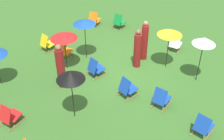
# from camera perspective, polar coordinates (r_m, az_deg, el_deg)

# --- Properties ---
(ground_plane) EXTENTS (40.00, 40.00, 0.00)m
(ground_plane) POSITION_cam_1_polar(r_m,az_deg,el_deg) (12.59, 3.39, 0.62)
(ground_plane) COLOR #386B28
(deckchair_0) EXTENTS (0.59, 0.83, 0.83)m
(deckchair_0) POSITION_cam_1_polar(r_m,az_deg,el_deg) (13.89, 12.61, 5.19)
(deckchair_0) COLOR olive
(deckchair_0) RESTS_ON ground
(deckchair_1) EXTENTS (0.64, 0.85, 0.83)m
(deckchair_1) POSITION_cam_1_polar(r_m,az_deg,el_deg) (15.97, -3.58, 10.13)
(deckchair_1) COLOR olive
(deckchair_1) RESTS_ON ground
(deckchair_2) EXTENTS (0.53, 0.79, 0.83)m
(deckchair_2) POSITION_cam_1_polar(r_m,az_deg,el_deg) (9.81, 17.90, -10.67)
(deckchair_2) COLOR olive
(deckchair_2) RESTS_ON ground
(deckchair_4) EXTENTS (0.49, 0.77, 0.83)m
(deckchair_4) POSITION_cam_1_polar(r_m,az_deg,el_deg) (10.49, 9.90, -5.62)
(deckchair_4) COLOR olive
(deckchair_4) RESTS_ON ground
(deckchair_6) EXTENTS (0.64, 0.85, 0.83)m
(deckchair_6) POSITION_cam_1_polar(r_m,az_deg,el_deg) (10.80, 3.10, -3.67)
(deckchair_6) COLOR olive
(deckchair_6) RESTS_ON ground
(deckchair_7) EXTENTS (0.56, 0.81, 0.83)m
(deckchair_7) POSITION_cam_1_polar(r_m,az_deg,el_deg) (13.97, -12.95, 5.30)
(deckchair_7) COLOR olive
(deckchair_7) RESTS_ON ground
(deckchair_8) EXTENTS (0.61, 0.84, 0.83)m
(deckchair_8) POSITION_cam_1_polar(r_m,az_deg,el_deg) (11.87, -3.36, 0.39)
(deckchair_8) COLOR olive
(deckchair_8) RESTS_ON ground
(deckchair_9) EXTENTS (0.55, 0.80, 0.83)m
(deckchair_9) POSITION_cam_1_polar(r_m,az_deg,el_deg) (13.20, -9.60, 3.86)
(deckchair_9) COLOR olive
(deckchair_9) RESTS_ON ground
(deckchair_10) EXTENTS (0.49, 0.77, 0.83)m
(deckchair_10) POSITION_cam_1_polar(r_m,az_deg,el_deg) (15.68, 1.45, 9.67)
(deckchair_10) COLOR olive
(deckchair_10) RESTS_ON ground
(deckchair_11) EXTENTS (0.56, 0.81, 0.83)m
(deckchair_11) POSITION_cam_1_polar(r_m,az_deg,el_deg) (10.28, -19.93, -8.66)
(deckchair_11) COLOR olive
(deckchair_11) RESTS_ON ground
(umbrella_0) EXTENTS (0.95, 0.95, 1.96)m
(umbrella_0) POSITION_cam_1_polar(r_m,az_deg,el_deg) (9.12, -8.37, -1.08)
(umbrella_0) COLOR black
(umbrella_0) RESTS_ON ground
(umbrella_1) EXTENTS (1.14, 1.14, 1.71)m
(umbrella_1) POSITION_cam_1_polar(r_m,az_deg,el_deg) (11.84, -9.69, 6.77)
(umbrella_1) COLOR black
(umbrella_1) RESTS_ON ground
(umbrella_2) EXTENTS (1.00, 1.00, 1.92)m
(umbrella_2) POSITION_cam_1_polar(r_m,az_deg,el_deg) (12.37, -5.58, 9.55)
(umbrella_2) COLOR black
(umbrella_2) RESTS_ON ground
(umbrella_3) EXTENTS (0.90, 0.90, 2.00)m
(umbrella_3) POSITION_cam_1_polar(r_m,az_deg,el_deg) (11.33, 18.07, 5.59)
(umbrella_3) COLOR black
(umbrella_3) RESTS_ON ground
(umbrella_5) EXTENTS (1.03, 1.03, 1.84)m
(umbrella_5) POSITION_cam_1_polar(r_m,az_deg,el_deg) (11.95, 11.59, 7.47)
(umbrella_5) COLOR black
(umbrella_5) RESTS_ON ground
(person_0) EXTENTS (0.43, 0.43, 1.89)m
(person_0) POSITION_cam_1_polar(r_m,az_deg,el_deg) (12.76, 6.56, 5.74)
(person_0) COLOR maroon
(person_0) RESTS_ON ground
(person_1) EXTENTS (0.45, 0.45, 1.79)m
(person_1) POSITION_cam_1_polar(r_m,az_deg,el_deg) (12.23, 5.13, 4.13)
(person_1) COLOR maroon
(person_1) RESTS_ON ground
(person_2) EXTENTS (0.44, 0.44, 1.90)m
(person_2) POSITION_cam_1_polar(r_m,az_deg,el_deg) (11.16, -10.32, 0.58)
(person_2) COLOR maroon
(person_2) RESTS_ON ground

